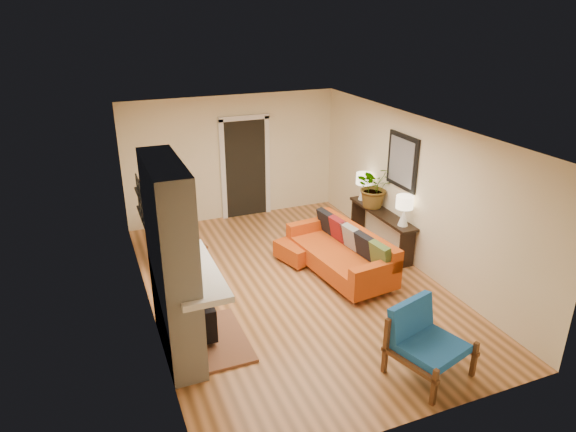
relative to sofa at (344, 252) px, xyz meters
name	(u,v)px	position (x,y,z in m)	size (l,w,h in m)	color
room_shell	(270,165)	(-0.38, 2.53, 0.87)	(6.50, 6.50, 6.50)	tan
fireplace	(176,266)	(-2.99, -1.10, 0.87)	(1.09, 1.68, 2.60)	white
sofa	(344,252)	(0.00, 0.00, 0.00)	(1.15, 2.22, 0.84)	silver
ottoman	(300,250)	(-0.51, 0.68, -0.16)	(0.87, 0.87, 0.35)	silver
blue_chair	(423,337)	(-0.30, -2.64, 0.11)	(1.05, 1.04, 0.89)	brown
dining_table	(173,227)	(-2.56, 1.67, 0.22)	(0.95, 1.70, 0.89)	brown
console_table	(382,219)	(1.09, 0.58, 0.21)	(0.34, 1.85, 0.72)	black
lamp_near	(404,207)	(1.09, -0.08, 0.69)	(0.30, 0.30, 0.54)	white
lamp_far	(364,183)	(1.09, 1.30, 0.69)	(0.30, 0.30, 0.54)	white
houseplant	(374,186)	(1.08, 0.89, 0.76)	(0.73, 0.63, 0.81)	#1E5919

